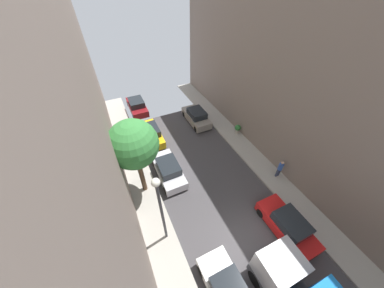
{
  "coord_description": "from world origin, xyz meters",
  "views": [
    {
      "loc": [
        -5.41,
        -2.99,
        13.33
      ],
      "look_at": [
        0.48,
        9.59,
        0.5
      ],
      "focal_mm": 18.58,
      "sensor_mm": 36.0,
      "label": 1
    }
  ],
  "objects_px": {
    "parked_car_left_3": "(168,170)",
    "street_tree_0": "(133,145)",
    "lamp_post": "(160,204)",
    "parked_car_left_5": "(137,106)",
    "pedestrian": "(280,168)",
    "parked_car_right_1": "(288,226)",
    "parked_car_left_4": "(151,134)",
    "parked_car_right_2": "(196,117)",
    "potted_plant_1": "(238,129)",
    "potted_plant_2": "(125,155)"
  },
  "relations": [
    {
      "from": "street_tree_0",
      "to": "potted_plant_1",
      "type": "bearing_deg",
      "value": 14.55
    },
    {
      "from": "street_tree_0",
      "to": "lamp_post",
      "type": "bearing_deg",
      "value": -86.15
    },
    {
      "from": "parked_car_left_4",
      "to": "potted_plant_1",
      "type": "bearing_deg",
      "value": -19.42
    },
    {
      "from": "parked_car_left_5",
      "to": "parked_car_right_2",
      "type": "bearing_deg",
      "value": -42.58
    },
    {
      "from": "lamp_post",
      "to": "parked_car_left_4",
      "type": "bearing_deg",
      "value": 79.07
    },
    {
      "from": "potted_plant_2",
      "to": "lamp_post",
      "type": "bearing_deg",
      "value": -82.89
    },
    {
      "from": "parked_car_left_3",
      "to": "lamp_post",
      "type": "relative_size",
      "value": 0.7
    },
    {
      "from": "parked_car_right_1",
      "to": "potted_plant_1",
      "type": "xyz_separation_m",
      "value": [
        2.92,
        9.87,
        -0.03
      ]
    },
    {
      "from": "parked_car_right_1",
      "to": "lamp_post",
      "type": "bearing_deg",
      "value": 157.9
    },
    {
      "from": "parked_car_left_3",
      "to": "potted_plant_1",
      "type": "xyz_separation_m",
      "value": [
        8.32,
        2.18,
        -0.03
      ]
    },
    {
      "from": "parked_car_right_2",
      "to": "potted_plant_2",
      "type": "bearing_deg",
      "value": -163.46
    },
    {
      "from": "parked_car_left_4",
      "to": "street_tree_0",
      "type": "relative_size",
      "value": 0.66
    },
    {
      "from": "parked_car_left_4",
      "to": "potted_plant_2",
      "type": "relative_size",
      "value": 4.47
    },
    {
      "from": "parked_car_left_3",
      "to": "lamp_post",
      "type": "distance_m",
      "value": 6.09
    },
    {
      "from": "street_tree_0",
      "to": "potted_plant_1",
      "type": "relative_size",
      "value": 6.72
    },
    {
      "from": "street_tree_0",
      "to": "potted_plant_2",
      "type": "bearing_deg",
      "value": 100.54
    },
    {
      "from": "parked_car_left_4",
      "to": "potted_plant_1",
      "type": "xyz_separation_m",
      "value": [
        8.32,
        -2.93,
        -0.03
      ]
    },
    {
      "from": "parked_car_left_4",
      "to": "pedestrian",
      "type": "bearing_deg",
      "value": -48.16
    },
    {
      "from": "parked_car_left_3",
      "to": "parked_car_left_5",
      "type": "distance_m",
      "value": 10.79
    },
    {
      "from": "parked_car_right_1",
      "to": "potted_plant_1",
      "type": "relative_size",
      "value": 4.42
    },
    {
      "from": "parked_car_right_2",
      "to": "lamp_post",
      "type": "height_order",
      "value": "lamp_post"
    },
    {
      "from": "parked_car_right_2",
      "to": "parked_car_right_1",
      "type": "bearing_deg",
      "value": -90.0
    },
    {
      "from": "parked_car_left_5",
      "to": "street_tree_0",
      "type": "relative_size",
      "value": 0.66
    },
    {
      "from": "street_tree_0",
      "to": "parked_car_left_5",
      "type": "bearing_deg",
      "value": 79.12
    },
    {
      "from": "parked_car_left_5",
      "to": "pedestrian",
      "type": "xyz_separation_m",
      "value": [
        8.11,
        -14.74,
        0.35
      ]
    },
    {
      "from": "potted_plant_1",
      "to": "lamp_post",
      "type": "relative_size",
      "value": 0.16
    },
    {
      "from": "potted_plant_1",
      "to": "potted_plant_2",
      "type": "bearing_deg",
      "value": 173.95
    },
    {
      "from": "parked_car_right_2",
      "to": "potted_plant_2",
      "type": "relative_size",
      "value": 4.47
    },
    {
      "from": "parked_car_left_3",
      "to": "lamp_post",
      "type": "height_order",
      "value": "lamp_post"
    },
    {
      "from": "parked_car_right_1",
      "to": "lamp_post",
      "type": "relative_size",
      "value": 0.7
    },
    {
      "from": "parked_car_right_2",
      "to": "parked_car_left_4",
      "type": "bearing_deg",
      "value": -172.36
    },
    {
      "from": "lamp_post",
      "to": "street_tree_0",
      "type": "bearing_deg",
      "value": 93.85
    },
    {
      "from": "parked_car_right_2",
      "to": "pedestrian",
      "type": "bearing_deg",
      "value": -74.53
    },
    {
      "from": "parked_car_right_1",
      "to": "potted_plant_1",
      "type": "bearing_deg",
      "value": 73.52
    },
    {
      "from": "pedestrian",
      "to": "potted_plant_1",
      "type": "bearing_deg",
      "value": 88.03
    },
    {
      "from": "parked_car_right_1",
      "to": "pedestrian",
      "type": "distance_m",
      "value": 4.64
    },
    {
      "from": "parked_car_left_5",
      "to": "potted_plant_2",
      "type": "distance_m",
      "value": 7.98
    },
    {
      "from": "parked_car_left_4",
      "to": "parked_car_left_5",
      "type": "bearing_deg",
      "value": 90.0
    },
    {
      "from": "parked_car_right_1",
      "to": "parked_car_left_4",
      "type": "bearing_deg",
      "value": 112.87
    },
    {
      "from": "parked_car_left_5",
      "to": "potted_plant_2",
      "type": "xyz_separation_m",
      "value": [
        -2.91,
        -7.43,
        -0.06
      ]
    },
    {
      "from": "parked_car_left_4",
      "to": "parked_car_right_1",
      "type": "xyz_separation_m",
      "value": [
        5.4,
        -12.8,
        0.0
      ]
    },
    {
      "from": "parked_car_left_4",
      "to": "pedestrian",
      "type": "xyz_separation_m",
      "value": [
        8.11,
        -9.06,
        0.35
      ]
    },
    {
      "from": "potted_plant_1",
      "to": "parked_car_right_2",
      "type": "bearing_deg",
      "value": 128.59
    },
    {
      "from": "parked_car_left_3",
      "to": "parked_car_right_2",
      "type": "height_order",
      "value": "same"
    },
    {
      "from": "parked_car_left_3",
      "to": "parked_car_left_4",
      "type": "bearing_deg",
      "value": 90.0
    },
    {
      "from": "parked_car_right_1",
      "to": "pedestrian",
      "type": "relative_size",
      "value": 2.44
    },
    {
      "from": "parked_car_left_3",
      "to": "parked_car_right_2",
      "type": "xyz_separation_m",
      "value": [
        5.4,
        5.83,
        0.0
      ]
    },
    {
      "from": "parked_car_left_4",
      "to": "potted_plant_1",
      "type": "distance_m",
      "value": 8.82
    },
    {
      "from": "parked_car_left_3",
      "to": "street_tree_0",
      "type": "bearing_deg",
      "value": -165.87
    },
    {
      "from": "parked_car_left_4",
      "to": "parked_car_right_1",
      "type": "relative_size",
      "value": 1.0
    }
  ]
}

